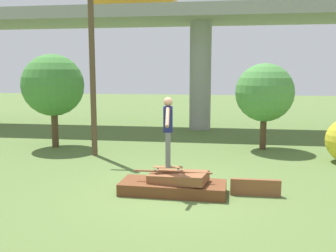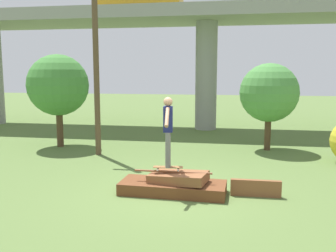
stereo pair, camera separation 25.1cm
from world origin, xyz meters
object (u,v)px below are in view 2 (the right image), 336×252
(utility_pole, at_px, (96,55))
(tree_behind_left, at_px, (58,85))
(skater, at_px, (168,127))
(tree_behind_right, at_px, (269,93))
(car_on_overpass_right, at_px, (140,0))
(skateboard, at_px, (168,167))

(utility_pole, xyz_separation_m, tree_behind_left, (-2.02, 1.14, -1.12))
(skater, xyz_separation_m, utility_pole, (-3.22, 3.80, 1.90))
(tree_behind_left, bearing_deg, tree_behind_right, 5.21)
(utility_pole, xyz_separation_m, tree_behind_right, (6.07, 1.88, -1.38))
(car_on_overpass_right, height_order, tree_behind_right, car_on_overpass_right)
(skateboard, distance_m, utility_pole, 5.77)
(car_on_overpass_right, distance_m, tree_behind_right, 9.31)
(skateboard, relative_size, tree_behind_right, 0.23)
(car_on_overpass_right, relative_size, tree_behind_right, 1.30)
(skater, bearing_deg, car_on_overpass_right, 107.41)
(skateboard, xyz_separation_m, tree_behind_left, (-5.24, 4.94, 1.79))
(skateboard, height_order, utility_pole, utility_pole)
(skater, height_order, utility_pole, utility_pole)
(tree_behind_left, height_order, tree_behind_right, tree_behind_left)
(tree_behind_left, bearing_deg, utility_pole, -29.49)
(skateboard, distance_m, skater, 1.01)
(skater, distance_m, car_on_overpass_right, 12.47)
(car_on_overpass_right, relative_size, tree_behind_left, 1.18)
(tree_behind_left, relative_size, tree_behind_right, 1.11)
(utility_pole, bearing_deg, tree_behind_left, 150.51)
(car_on_overpass_right, bearing_deg, skateboard, -72.59)
(tree_behind_left, bearing_deg, car_on_overpass_right, 73.01)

